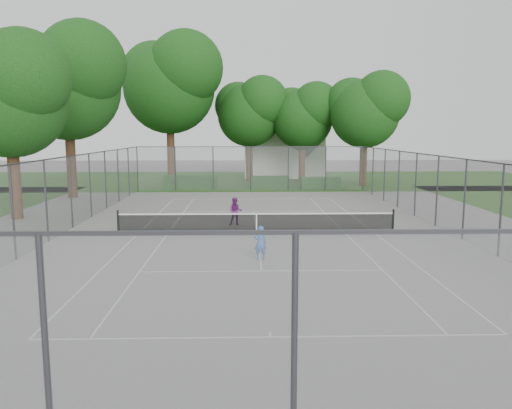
{
  "coord_description": "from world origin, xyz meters",
  "views": [
    {
      "loc": [
        -0.62,
        -22.74,
        4.67
      ],
      "look_at": [
        0.0,
        1.0,
        1.2
      ],
      "focal_mm": 35.0,
      "sensor_mm": 36.0,
      "label": 1
    }
  ],
  "objects_px": {
    "tennis_net": "(257,222)",
    "girl_player": "(260,243)",
    "house": "(283,138)",
    "woman_player": "(235,211)"
  },
  "relations": [
    {
      "from": "house",
      "to": "girl_player",
      "type": "xyz_separation_m",
      "value": [
        -3.58,
        -34.66,
        -3.4
      ]
    },
    {
      "from": "tennis_net",
      "to": "girl_player",
      "type": "bearing_deg",
      "value": -89.86
    },
    {
      "from": "tennis_net",
      "to": "woman_player",
      "type": "xyz_separation_m",
      "value": [
        -1.01,
        2.02,
        0.19
      ]
    },
    {
      "from": "tennis_net",
      "to": "girl_player",
      "type": "height_order",
      "value": "girl_player"
    },
    {
      "from": "tennis_net",
      "to": "girl_player",
      "type": "xyz_separation_m",
      "value": [
        0.01,
        -4.82,
        0.12
      ]
    },
    {
      "from": "tennis_net",
      "to": "girl_player",
      "type": "distance_m",
      "value": 4.82
    },
    {
      "from": "tennis_net",
      "to": "house",
      "type": "bearing_deg",
      "value": 83.15
    },
    {
      "from": "woman_player",
      "to": "tennis_net",
      "type": "bearing_deg",
      "value": -57.66
    },
    {
      "from": "house",
      "to": "woman_player",
      "type": "xyz_separation_m",
      "value": [
        -4.6,
        -27.83,
        -3.33
      ]
    },
    {
      "from": "girl_player",
      "to": "woman_player",
      "type": "height_order",
      "value": "woman_player"
    }
  ]
}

